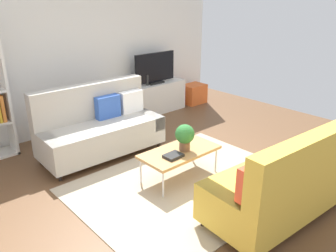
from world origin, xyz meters
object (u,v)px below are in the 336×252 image
(table_book_0, at_px, (173,156))
(bottle_0, at_px, (147,80))
(couch_green, at_px, (285,182))
(coffee_table, at_px, (180,152))
(tv_console, at_px, (155,98))
(vase_0, at_px, (131,84))
(potted_plant, at_px, (185,136))
(storage_trunk, at_px, (194,94))
(vase_1, at_px, (137,83))
(tv, at_px, (155,69))
(couch_beige, at_px, (100,127))

(table_book_0, distance_m, bottle_0, 2.92)
(couch_green, height_order, coffee_table, couch_green)
(tv_console, distance_m, vase_0, 0.71)
(potted_plant, bearing_deg, vase_0, 69.59)
(tv_console, relative_size, storage_trunk, 2.69)
(couch_green, bearing_deg, potted_plant, 103.36)
(table_book_0, xyz_separation_m, vase_1, (1.35, 2.55, 0.27))
(tv, xyz_separation_m, potted_plant, (-1.51, -2.43, -0.32))
(bottle_0, bearing_deg, couch_green, -105.60)
(couch_green, xyz_separation_m, table_book_0, (-0.48, 1.33, -0.00))
(potted_plant, bearing_deg, table_book_0, -168.55)
(tv, relative_size, table_book_0, 4.17)
(tv_console, xyz_separation_m, potted_plant, (-1.51, -2.45, 0.32))
(tv_console, relative_size, potted_plant, 3.78)
(coffee_table, relative_size, tv, 1.10)
(table_book_0, bearing_deg, storage_trunk, 39.93)
(coffee_table, bearing_deg, potted_plant, -32.88)
(vase_0, bearing_deg, bottle_0, -14.24)
(couch_green, height_order, bottle_0, couch_green)
(table_book_0, relative_size, vase_0, 1.49)
(tv, distance_m, vase_1, 0.49)
(tv, relative_size, vase_1, 6.99)
(couch_green, xyz_separation_m, coffee_table, (-0.28, 1.42, -0.05))
(couch_green, xyz_separation_m, potted_plant, (-0.23, 1.38, 0.19))
(vase_1, bearing_deg, tv_console, -6.85)
(bottle_0, bearing_deg, vase_1, 154.79)
(coffee_table, distance_m, storage_trunk, 3.53)
(potted_plant, height_order, vase_0, vase_0)
(couch_green, relative_size, vase_1, 13.67)
(tv_console, bearing_deg, vase_0, 175.07)
(vase_1, bearing_deg, vase_0, 180.00)
(couch_green, bearing_deg, tv, 75.48)
(couch_green, distance_m, potted_plant, 1.41)
(coffee_table, xyz_separation_m, potted_plant, (0.06, -0.04, 0.24))
(table_book_0, bearing_deg, couch_green, -70.12)
(potted_plant, relative_size, table_book_0, 1.54)
(vase_0, xyz_separation_m, vase_1, (0.16, 0.00, -0.01))
(potted_plant, bearing_deg, couch_beige, 106.68)
(couch_beige, distance_m, potted_plant, 1.53)
(potted_plant, bearing_deg, vase_1, 66.36)
(coffee_table, height_order, table_book_0, table_book_0)
(potted_plant, distance_m, vase_0, 2.66)
(tv_console, relative_size, tv, 1.40)
(storage_trunk, bearing_deg, vase_0, 174.90)
(potted_plant, bearing_deg, couch_green, -80.73)
(couch_beige, height_order, vase_1, couch_beige)
(tv_console, distance_m, vase_1, 0.57)
(couch_green, distance_m, tv, 4.05)
(potted_plant, bearing_deg, coffee_table, 147.12)
(tv_console, relative_size, bottle_0, 6.27)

